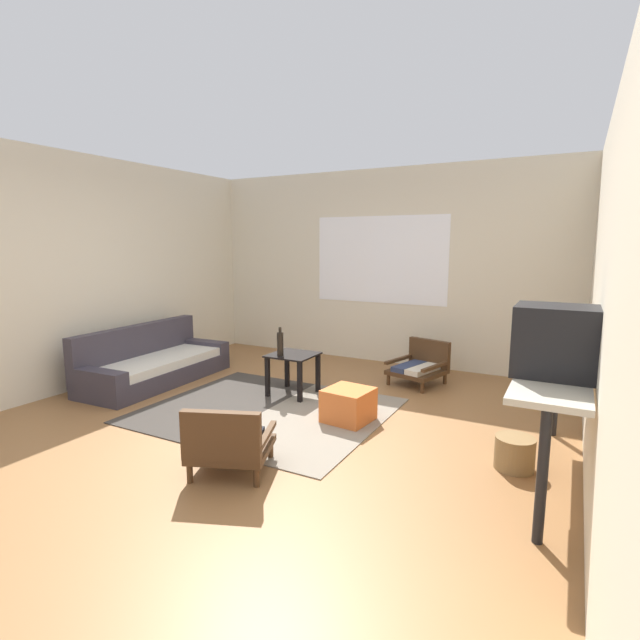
% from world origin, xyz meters
% --- Properties ---
extents(ground_plane, '(7.80, 7.80, 0.00)m').
position_xyz_m(ground_plane, '(0.00, 0.00, 0.00)').
color(ground_plane, olive).
extents(far_wall_with_window, '(5.60, 0.13, 2.70)m').
position_xyz_m(far_wall_with_window, '(0.00, 3.06, 1.35)').
color(far_wall_with_window, beige).
rests_on(far_wall_with_window, ground).
extents(side_wall_right, '(0.12, 6.60, 2.70)m').
position_xyz_m(side_wall_right, '(2.66, 0.30, 1.35)').
color(side_wall_right, beige).
rests_on(side_wall_right, ground).
extents(side_wall_left, '(0.12, 6.60, 2.70)m').
position_xyz_m(side_wall_left, '(-2.66, 0.30, 1.35)').
color(side_wall_left, beige).
rests_on(side_wall_left, ground).
extents(area_rug, '(2.33, 2.03, 0.01)m').
position_xyz_m(area_rug, '(-0.23, 0.50, 0.01)').
color(area_rug, '#38332D').
rests_on(area_rug, ground).
extents(couch, '(0.83, 1.93, 0.68)m').
position_xyz_m(couch, '(-2.06, 0.72, 0.21)').
color(couch, '#38333D').
rests_on(couch, ground).
extents(coffee_table, '(0.49, 0.48, 0.47)m').
position_xyz_m(coffee_table, '(-0.27, 1.08, 0.36)').
color(coffee_table, black).
rests_on(coffee_table, ground).
extents(armchair_by_window, '(0.69, 0.72, 0.51)m').
position_xyz_m(armchair_by_window, '(0.86, 2.20, 0.23)').
color(armchair_by_window, '#472D19').
rests_on(armchair_by_window, ground).
extents(armchair_striped_foreground, '(0.73, 0.71, 0.54)m').
position_xyz_m(armchair_striped_foreground, '(0.30, -0.74, 0.25)').
color(armchair_striped_foreground, '#472D19').
rests_on(armchair_striped_foreground, ground).
extents(ottoman_orange, '(0.45, 0.45, 0.32)m').
position_xyz_m(ottoman_orange, '(0.62, 0.63, 0.16)').
color(ottoman_orange, '#D1662D').
rests_on(ottoman_orange, ground).
extents(console_shelf, '(0.45, 1.88, 0.84)m').
position_xyz_m(console_shelf, '(2.36, 0.32, 0.76)').
color(console_shelf, '#B2AD9E').
rests_on(console_shelf, ground).
extents(crt_television, '(0.50, 0.41, 0.45)m').
position_xyz_m(crt_television, '(2.36, 0.02, 1.07)').
color(crt_television, black).
rests_on(crt_television, console_shelf).
extents(clay_vase, '(0.19, 0.19, 0.34)m').
position_xyz_m(clay_vase, '(2.36, 0.86, 0.97)').
color(clay_vase, '#935B38').
rests_on(clay_vase, console_shelf).
extents(glass_bottle, '(0.07, 0.07, 0.32)m').
position_xyz_m(glass_bottle, '(-0.35, 0.95, 0.60)').
color(glass_bottle, black).
rests_on(glass_bottle, coffee_table).
extents(wicker_basket, '(0.29, 0.29, 0.25)m').
position_xyz_m(wicker_basket, '(2.14, 0.34, 0.12)').
color(wicker_basket, olive).
rests_on(wicker_basket, ground).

